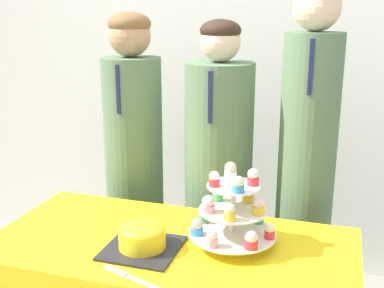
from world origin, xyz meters
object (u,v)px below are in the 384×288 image
at_px(student_2, 305,177).
at_px(cake_knife, 129,277).
at_px(cupcake_stand, 233,211).
at_px(student_1, 218,192).
at_px(student_0, 135,176).
at_px(round_cake, 142,237).

bearing_deg(student_2, cake_knife, -119.03).
bearing_deg(cupcake_stand, cake_knife, -129.75).
relative_size(cupcake_stand, student_2, 0.19).
distance_m(cake_knife, student_1, 0.85).
height_order(student_0, student_2, student_2).
relative_size(cake_knife, cupcake_stand, 0.97).
height_order(round_cake, cake_knife, round_cake).
bearing_deg(student_2, cupcake_stand, -111.44).
xyz_separation_m(round_cake, cupcake_stand, (0.29, 0.13, 0.08)).
height_order(cupcake_stand, student_2, student_2).
height_order(cake_knife, student_0, student_0).
bearing_deg(student_1, cupcake_stand, -70.56).
relative_size(student_0, student_2, 0.92).
distance_m(cupcake_stand, student_0, 0.83).
height_order(student_0, student_1, student_0).
bearing_deg(student_0, cupcake_stand, -40.85).
bearing_deg(student_2, round_cake, -126.95).
height_order(round_cake, cupcake_stand, cupcake_stand).
bearing_deg(student_1, student_2, -0.00).
relative_size(round_cake, student_1, 0.17).
xyz_separation_m(cupcake_stand, student_2, (0.21, 0.54, -0.03)).
xyz_separation_m(cake_knife, cupcake_stand, (0.26, 0.31, 0.13)).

